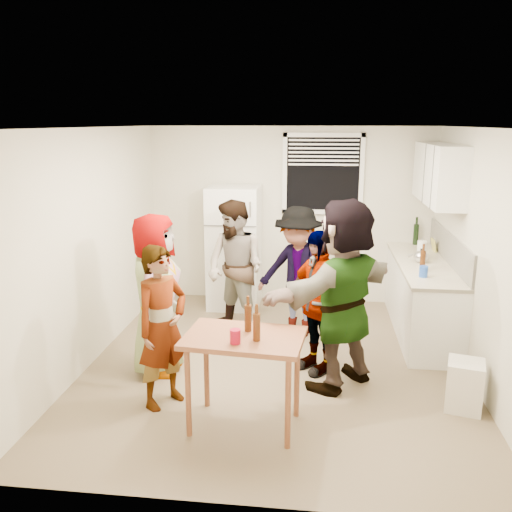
# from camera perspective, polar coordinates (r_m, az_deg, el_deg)

# --- Properties ---
(room) EXTENTS (4.00, 4.50, 2.50)m
(room) POSITION_cam_1_polar(r_m,az_deg,el_deg) (5.99, 2.15, -11.29)
(room) COLOR beige
(room) RESTS_ON ground
(window) EXTENTS (1.12, 0.10, 1.06)m
(window) POSITION_cam_1_polar(r_m,az_deg,el_deg) (7.65, 7.05, 8.56)
(window) COLOR white
(window) RESTS_ON room
(refrigerator) EXTENTS (0.70, 0.70, 1.70)m
(refrigerator) POSITION_cam_1_polar(r_m,az_deg,el_deg) (7.57, -2.29, 0.93)
(refrigerator) COLOR white
(refrigerator) RESTS_ON ground
(counter_lower) EXTENTS (0.60, 2.20, 0.86)m
(counter_lower) POSITION_cam_1_polar(r_m,az_deg,el_deg) (7.01, 17.01, -4.33)
(counter_lower) COLOR white
(counter_lower) RESTS_ON ground
(countertop) EXTENTS (0.64, 2.22, 0.04)m
(countertop) POSITION_cam_1_polar(r_m,az_deg,el_deg) (6.88, 17.28, -0.77)
(countertop) COLOR beige
(countertop) RESTS_ON counter_lower
(backsplash) EXTENTS (0.03, 2.20, 0.36)m
(backsplash) POSITION_cam_1_polar(r_m,az_deg,el_deg) (6.90, 19.72, 0.78)
(backsplash) COLOR #BCB7AC
(backsplash) RESTS_ON countertop
(upper_cabinets) EXTENTS (0.34, 1.60, 0.70)m
(upper_cabinets) POSITION_cam_1_polar(r_m,az_deg,el_deg) (6.93, 18.70, 8.22)
(upper_cabinets) COLOR white
(upper_cabinets) RESTS_ON room
(kettle) EXTENTS (0.23, 0.19, 0.19)m
(kettle) POSITION_cam_1_polar(r_m,az_deg,el_deg) (6.84, 16.92, -0.66)
(kettle) COLOR silver
(kettle) RESTS_ON countertop
(paper_towel) EXTENTS (0.11, 0.11, 0.24)m
(paper_towel) POSITION_cam_1_polar(r_m,az_deg,el_deg) (6.99, 16.96, -0.36)
(paper_towel) COLOR white
(paper_towel) RESTS_ON countertop
(wine_bottle) EXTENTS (0.07, 0.07, 0.29)m
(wine_bottle) POSITION_cam_1_polar(r_m,az_deg,el_deg) (7.83, 16.40, 1.17)
(wine_bottle) COLOR black
(wine_bottle) RESTS_ON countertop
(beer_bottle_counter) EXTENTS (0.06, 0.06, 0.23)m
(beer_bottle_counter) POSITION_cam_1_polar(r_m,az_deg,el_deg) (6.47, 17.06, -1.51)
(beer_bottle_counter) COLOR #47230C
(beer_bottle_counter) RESTS_ON countertop
(blue_cup) EXTENTS (0.09, 0.09, 0.12)m
(blue_cup) POSITION_cam_1_polar(r_m,az_deg,el_deg) (6.22, 17.18, -2.13)
(blue_cup) COLOR #204BB2
(blue_cup) RESTS_ON countertop
(picture_frame) EXTENTS (0.02, 0.19, 0.16)m
(picture_frame) POSITION_cam_1_polar(r_m,az_deg,el_deg) (7.48, 18.19, 1.10)
(picture_frame) COLOR #C1BA50
(picture_frame) RESTS_ON countertop
(trash_bin) EXTENTS (0.38, 0.38, 0.46)m
(trash_bin) POSITION_cam_1_polar(r_m,az_deg,el_deg) (5.38, 21.12, -12.41)
(trash_bin) COLOR silver
(trash_bin) RESTS_ON ground
(serving_table) EXTENTS (1.04, 0.75, 0.83)m
(serving_table) POSITION_cam_1_polar(r_m,az_deg,el_deg) (4.92, -1.22, -17.36)
(serving_table) COLOR brown
(serving_table) RESTS_ON ground
(beer_bottle_table) EXTENTS (0.05, 0.05, 0.20)m
(beer_bottle_table) POSITION_cam_1_polar(r_m,az_deg,el_deg) (4.49, 0.01, -8.66)
(beer_bottle_table) COLOR #47230C
(beer_bottle_table) RESTS_ON serving_table
(red_cup) EXTENTS (0.09, 0.09, 0.12)m
(red_cup) POSITION_cam_1_polar(r_m,az_deg,el_deg) (4.40, -2.19, -9.16)
(red_cup) COLOR maroon
(red_cup) RESTS_ON serving_table
(guest_grey) EXTENTS (1.70, 0.87, 0.53)m
(guest_grey) POSITION_cam_1_polar(r_m,az_deg,el_deg) (5.95, -10.14, -11.72)
(guest_grey) COLOR #949494
(guest_grey) RESTS_ON ground
(guest_stripe) EXTENTS (1.56, 1.30, 0.36)m
(guest_stripe) POSITION_cam_1_polar(r_m,az_deg,el_deg) (5.32, -9.50, -14.95)
(guest_stripe) COLOR #141933
(guest_stripe) RESTS_ON ground
(guest_back_left) EXTENTS (1.59, 1.82, 0.63)m
(guest_back_left) POSITION_cam_1_polar(r_m,az_deg,el_deg) (6.85, -2.11, -7.96)
(guest_back_left) COLOR #4F3727
(guest_back_left) RESTS_ON ground
(guest_back_right) EXTENTS (1.55, 1.86, 0.59)m
(guest_back_right) POSITION_cam_1_polar(r_m,az_deg,el_deg) (6.79, 4.30, -8.20)
(guest_back_right) COLOR #38383D
(guest_back_right) RESTS_ON ground
(guest_black) EXTENTS (1.73, 1.64, 0.37)m
(guest_black) POSITION_cam_1_polar(r_m,az_deg,el_deg) (5.91, 6.30, -11.74)
(guest_black) COLOR black
(guest_black) RESTS_ON ground
(guest_orange) EXTENTS (2.56, 2.55, 0.55)m
(guest_orange) POSITION_cam_1_polar(r_m,az_deg,el_deg) (5.65, 8.81, -13.12)
(guest_orange) COLOR #F09F4E
(guest_orange) RESTS_ON ground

